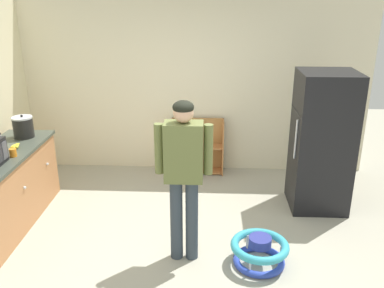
{
  "coord_description": "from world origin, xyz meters",
  "views": [
    {
      "loc": [
        0.25,
        -3.86,
        2.69
      ],
      "look_at": [
        0.04,
        0.38,
        1.11
      ],
      "focal_mm": 38.92,
      "sensor_mm": 36.0,
      "label": 1
    }
  ],
  "objects_px": {
    "refrigerator": "(322,142)",
    "crock_pot": "(23,127)",
    "orange_cup": "(13,153)",
    "bookshelf": "(194,149)",
    "standing_person": "(184,168)",
    "clear_bottle": "(1,145)",
    "banana_bunch": "(16,146)",
    "baby_walker": "(259,251)"
  },
  "relations": [
    {
      "from": "bookshelf",
      "to": "orange_cup",
      "type": "bearing_deg",
      "value": -139.41
    },
    {
      "from": "standing_person",
      "to": "orange_cup",
      "type": "height_order",
      "value": "standing_person"
    },
    {
      "from": "bookshelf",
      "to": "crock_pot",
      "type": "distance_m",
      "value": 2.48
    },
    {
      "from": "bookshelf",
      "to": "standing_person",
      "type": "height_order",
      "value": "standing_person"
    },
    {
      "from": "crock_pot",
      "to": "orange_cup",
      "type": "height_order",
      "value": "crock_pot"
    },
    {
      "from": "refrigerator",
      "to": "orange_cup",
      "type": "bearing_deg",
      "value": -169.27
    },
    {
      "from": "standing_person",
      "to": "banana_bunch",
      "type": "height_order",
      "value": "standing_person"
    },
    {
      "from": "crock_pot",
      "to": "bookshelf",
      "type": "bearing_deg",
      "value": 25.88
    },
    {
      "from": "crock_pot",
      "to": "clear_bottle",
      "type": "height_order",
      "value": "crock_pot"
    },
    {
      "from": "banana_bunch",
      "to": "clear_bottle",
      "type": "distance_m",
      "value": 0.21
    },
    {
      "from": "baby_walker",
      "to": "banana_bunch",
      "type": "bearing_deg",
      "value": 162.37
    },
    {
      "from": "baby_walker",
      "to": "crock_pot",
      "type": "relative_size",
      "value": 2.0
    },
    {
      "from": "clear_bottle",
      "to": "banana_bunch",
      "type": "bearing_deg",
      "value": 64.29
    },
    {
      "from": "orange_cup",
      "to": "baby_walker",
      "type": "bearing_deg",
      "value": -12.84
    },
    {
      "from": "clear_bottle",
      "to": "orange_cup",
      "type": "distance_m",
      "value": 0.21
    },
    {
      "from": "baby_walker",
      "to": "crock_pot",
      "type": "bearing_deg",
      "value": 156.19
    },
    {
      "from": "orange_cup",
      "to": "bookshelf",
      "type": "bearing_deg",
      "value": 40.59
    },
    {
      "from": "bookshelf",
      "to": "banana_bunch",
      "type": "xyz_separation_m",
      "value": [
        -2.08,
        -1.43,
        0.55
      ]
    },
    {
      "from": "crock_pot",
      "to": "standing_person",
      "type": "bearing_deg",
      "value": -29.35
    },
    {
      "from": "bookshelf",
      "to": "standing_person",
      "type": "distance_m",
      "value": 2.35
    },
    {
      "from": "baby_walker",
      "to": "orange_cup",
      "type": "bearing_deg",
      "value": 167.16
    },
    {
      "from": "bookshelf",
      "to": "crock_pot",
      "type": "height_order",
      "value": "crock_pot"
    },
    {
      "from": "crock_pot",
      "to": "banana_bunch",
      "type": "distance_m",
      "value": 0.4
    },
    {
      "from": "bookshelf",
      "to": "baby_walker",
      "type": "distance_m",
      "value": 2.48
    },
    {
      "from": "banana_bunch",
      "to": "clear_bottle",
      "type": "xyz_separation_m",
      "value": [
        -0.09,
        -0.18,
        0.07
      ]
    },
    {
      "from": "refrigerator",
      "to": "crock_pot",
      "type": "xyz_separation_m",
      "value": [
        -3.81,
        -0.03,
        0.15
      ]
    },
    {
      "from": "refrigerator",
      "to": "baby_walker",
      "type": "bearing_deg",
      "value": -123.54
    },
    {
      "from": "crock_pot",
      "to": "orange_cup",
      "type": "xyz_separation_m",
      "value": [
        0.16,
        -0.66,
        -0.09
      ]
    },
    {
      "from": "crock_pot",
      "to": "refrigerator",
      "type": "bearing_deg",
      "value": 0.45
    },
    {
      "from": "refrigerator",
      "to": "crock_pot",
      "type": "height_order",
      "value": "refrigerator"
    },
    {
      "from": "bookshelf",
      "to": "orange_cup",
      "type": "relative_size",
      "value": 8.95
    },
    {
      "from": "crock_pot",
      "to": "clear_bottle",
      "type": "relative_size",
      "value": 1.23
    },
    {
      "from": "baby_walker",
      "to": "crock_pot",
      "type": "distance_m",
      "value": 3.33
    },
    {
      "from": "refrigerator",
      "to": "bookshelf",
      "type": "xyz_separation_m",
      "value": [
        -1.66,
        1.01,
        -0.52
      ]
    },
    {
      "from": "bookshelf",
      "to": "baby_walker",
      "type": "relative_size",
      "value": 1.41
    },
    {
      "from": "standing_person",
      "to": "refrigerator",
      "type": "bearing_deg",
      "value": 36.68
    },
    {
      "from": "refrigerator",
      "to": "baby_walker",
      "type": "distance_m",
      "value": 1.75
    },
    {
      "from": "clear_bottle",
      "to": "orange_cup",
      "type": "height_order",
      "value": "clear_bottle"
    },
    {
      "from": "bookshelf",
      "to": "orange_cup",
      "type": "xyz_separation_m",
      "value": [
        -1.99,
        -1.71,
        0.57
      ]
    },
    {
      "from": "standing_person",
      "to": "clear_bottle",
      "type": "height_order",
      "value": "standing_person"
    },
    {
      "from": "standing_person",
      "to": "crock_pot",
      "type": "distance_m",
      "value": 2.47
    },
    {
      "from": "bookshelf",
      "to": "crock_pot",
      "type": "bearing_deg",
      "value": -154.12
    }
  ]
}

